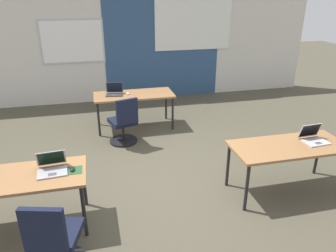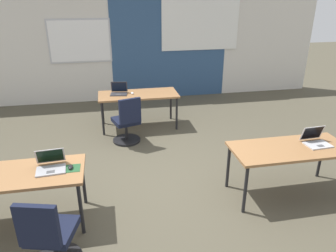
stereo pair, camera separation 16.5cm
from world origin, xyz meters
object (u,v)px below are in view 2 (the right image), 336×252
Objects in this scene: mouse_near_left_inner at (71,167)px; laptop_near_right_end at (316,141)px; desk_near_left at (14,178)px; chair_far_left at (127,124)px; desk_near_right at (290,151)px; desk_far_center at (138,96)px; laptop_near_left_inner at (51,165)px; laptop_far_left at (119,91)px; mouse_far_left at (132,93)px; chair_near_left_inner at (50,239)px.

mouse_near_left_inner is 3.25m from laptop_near_right_end.
desk_near_left is 1.74× the size of chair_far_left.
laptop_near_right_end is at bearing 5.30° from desk_near_right.
desk_far_center is (1.75, 2.80, 0.00)m from desk_near_left.
desk_near_left is 1.00× the size of desk_near_right.
laptop_near_left_inner is 2.98m from laptop_far_left.
desk_far_center is 3.07m from laptop_near_left_inner.
laptop_near_right_end reaches higher than mouse_far_left.
desk_near_left is 1.00× the size of desk_far_center.
laptop_near_right_end reaches higher than chair_near_left_inner.
desk_far_center is 3.50m from laptop_near_right_end.
chair_far_left is (1.45, 2.06, -0.28)m from desk_near_left.
chair_far_left is at bearing -74.82° from laptop_far_left.
mouse_near_left_inner is at bearing -87.55° from chair_near_left_inner.
chair_near_left_inner is (-1.28, -3.58, -0.28)m from desk_far_center.
desk_far_center is 15.92× the size of mouse_near_left_inner.
desk_near_left is at bearing 180.00° from desk_near_right.
mouse_near_left_inner is 2.96m from laptop_far_left.
chair_near_left_inner is 3.79m from mouse_far_left.
chair_far_left is at bearing 68.65° from mouse_near_left_inner.
mouse_near_left_inner is 0.99× the size of mouse_far_left.
mouse_near_left_inner is (0.65, -0.01, 0.08)m from desk_near_left.
desk_far_center is 15.80× the size of mouse_far_left.
chair_near_left_inner is at bearing -109.63° from desk_far_center.
desk_near_right is at bearing -56.36° from mouse_far_left.
laptop_near_right_end is at bearing -4.90° from laptop_near_left_inner.
laptop_far_left reaches higher than mouse_far_left.
mouse_far_left is at bearing 123.64° from desk_near_right.
mouse_near_left_inner is at bearing -95.11° from laptop_far_left.
mouse_far_left reaches higher than desk_far_center.
desk_near_right is 1.74× the size of chair_near_left_inner.
laptop_far_left is at bearing 168.80° from mouse_far_left.
desk_far_center is 3.81m from chair_near_left_inner.
chair_near_left_inner and chair_far_left have the same top height.
laptop_near_left_inner is (0.42, 0.04, 0.11)m from desk_near_left.
laptop_near_right_end reaches higher than desk_near_left.
desk_far_center is at bearing -4.08° from mouse_far_left.
desk_near_right is 15.80× the size of mouse_far_left.
chair_far_left reaches higher than desk_near_right.
desk_near_right is 0.41m from laptop_near_right_end.
mouse_near_left_inner is at bearing -0.60° from desk_near_left.
laptop_near_left_inner is at bearing 169.23° from mouse_near_left_inner.
laptop_far_left is (0.72, 2.87, 0.03)m from mouse_near_left_inner.
chair_far_left is (0.98, 2.84, 0.00)m from chair_near_left_inner.
laptop_far_left is at bearing 64.42° from desk_near_left.
mouse_near_left_inner reaches higher than desk_near_left.
mouse_far_left is (1.63, 2.81, 0.08)m from desk_near_left.
laptop_near_left_inner is at bearing -99.53° from laptop_far_left.
desk_far_center is at bearing 57.99° from desk_near_left.
laptop_far_left is at bearing 170.99° from desk_far_center.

